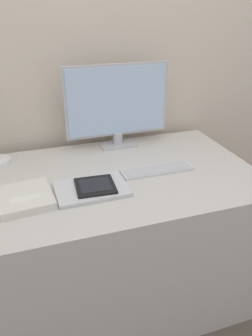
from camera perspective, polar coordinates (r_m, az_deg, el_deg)
ground_plane at (r=1.87m, az=-0.15°, el=-22.10°), size 10.00×10.00×0.00m
wall_back at (r=1.79m, az=-6.30°, el=19.99°), size 3.60×0.05×2.40m
desk at (r=1.69m, az=-1.16°, el=-11.84°), size 1.26×0.80×0.72m
monitor at (r=1.71m, az=-1.53°, el=11.00°), size 0.54×0.11×0.43m
keyboard at (r=1.52m, az=5.42°, el=-0.28°), size 0.33×0.10×0.01m
laptop at (r=1.36m, az=-6.05°, el=-3.61°), size 0.30×0.21×0.02m
ereader at (r=1.36m, az=-5.39°, el=-3.09°), size 0.17×0.17×0.01m
notebook at (r=1.34m, az=-17.11°, el=-4.94°), size 0.22×0.24×0.03m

